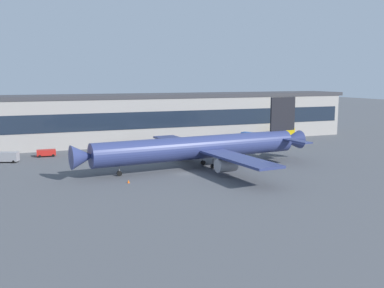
# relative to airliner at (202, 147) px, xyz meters

# --- Properties ---
(ground_plane) EXTENTS (600.00, 600.00, 0.00)m
(ground_plane) POSITION_rel_airliner_xyz_m (-6.06, -4.87, -4.74)
(ground_plane) COLOR #4C4F54
(terminal_building) EXTENTS (155.30, 16.80, 15.45)m
(terminal_building) POSITION_rel_airliner_xyz_m (-6.06, 45.15, 3.01)
(terminal_building) COLOR #9E9993
(terminal_building) RESTS_ON ground_plane
(airliner) EXTENTS (58.85, 50.57, 15.81)m
(airliner) POSITION_rel_airliner_xyz_m (0.00, 0.00, 0.00)
(airliner) COLOR navy
(airliner) RESTS_ON ground_plane
(belt_loader) EXTENTS (6.19, 5.65, 1.95)m
(belt_loader) POSITION_rel_airliner_xyz_m (-9.05, 32.86, -3.58)
(belt_loader) COLOR gray
(belt_loader) RESTS_ON ground_plane
(stair_truck) EXTENTS (5.14, 6.38, 3.55)m
(stair_truck) POSITION_rel_airliner_xyz_m (29.17, 28.42, -2.76)
(stair_truck) COLOR #2651A5
(stair_truck) RESTS_ON ground_plane
(pushback_tractor) EXTENTS (4.89, 2.79, 1.75)m
(pushback_tractor) POSITION_rel_airliner_xyz_m (-32.33, 28.80, -3.69)
(pushback_tractor) COLOR red
(pushback_tractor) RESTS_ON ground_plane
(catering_truck) EXTENTS (7.65, 4.74, 4.15)m
(catering_truck) POSITION_rel_airliner_xyz_m (43.06, 31.38, -2.45)
(catering_truck) COLOR yellow
(catering_truck) RESTS_ON ground_plane
(crew_van) EXTENTS (5.64, 3.95, 2.55)m
(crew_van) POSITION_rel_airliner_xyz_m (-41.76, 23.56, -3.28)
(crew_van) COLOR gray
(crew_van) RESTS_ON ground_plane
(traffic_cone_0) EXTENTS (0.52, 0.52, 0.65)m
(traffic_cone_0) POSITION_rel_airliner_xyz_m (-19.58, -8.66, -4.41)
(traffic_cone_0) COLOR #F2590C
(traffic_cone_0) RESTS_ON ground_plane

